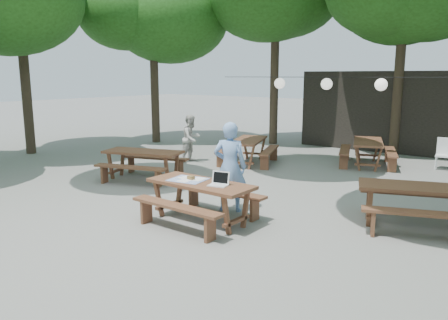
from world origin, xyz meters
The scene contains 13 objects.
ground centered at (0.00, 0.00, 0.00)m, with size 80.00×80.00×0.00m, color slate.
pavilion centered at (0.50, 10.50, 1.40)m, with size 6.00×3.00×2.80m, color black.
main_picnic_table centered at (0.35, -0.42, 0.39)m, with size 2.00×1.58×0.75m.
picnic_table_nw centered at (-2.99, 1.22, 0.39)m, with size 2.31×2.11×0.75m.
picnic_table_ne centered at (3.56, 1.68, 0.39)m, with size 2.34×2.15×0.75m.
picnic_table_far_w centered at (-2.00, 4.55, 0.39)m, with size 2.16×2.34×0.75m.
picnic_table_far_e centered at (0.98, 6.47, 0.39)m, with size 2.14×2.33×0.75m.
woman centered at (0.36, 0.45, 0.89)m, with size 0.65×0.43×1.78m, color #79A2DD.
second_person centered at (-3.58, 3.75, 0.73)m, with size 0.71×0.56×1.47m, color beige.
plastic_chair centered at (2.91, 7.26, 0.26)m, with size 0.50×0.50×0.90m.
laptop centered at (0.76, -0.39, 0.81)m, with size 0.38×0.33×0.24m.
tabletop_clutter centered at (0.05, -0.42, 0.76)m, with size 0.73×0.65×0.08m.
paper_lanterns centered at (-0.19, 6.00, 2.40)m, with size 9.00×0.34×0.38m.
Camera 1 is at (5.35, -6.26, 2.65)m, focal length 35.00 mm.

